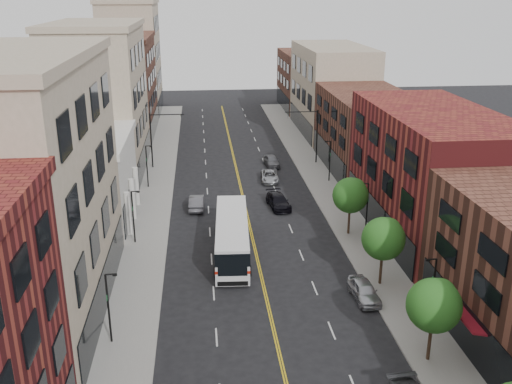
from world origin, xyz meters
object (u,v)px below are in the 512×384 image
object	(u,v)px
car_parked_far	(364,291)
car_lane_c	(271,161)
car_lane_a	(278,201)
car_lane_behind	(196,202)
car_lane_b	(270,176)
city_bus	(232,235)

from	to	relation	value
car_parked_far	car_lane_c	xyz separation A→B (m)	(-2.61, 35.38, -0.00)
car_parked_far	car_lane_a	bearing A→B (deg)	97.19
car_lane_c	car_lane_behind	bearing A→B (deg)	-128.87
car_parked_far	car_lane_c	bearing A→B (deg)	90.56
car_lane_c	car_lane_a	bearing A→B (deg)	-99.34
car_lane_c	car_lane_b	bearing A→B (deg)	-103.93
car_parked_far	car_lane_a	world-z (taller)	car_parked_far
car_parked_far	car_lane_c	size ratio (longest dim) A/B	1.00
car_lane_behind	car_lane_a	size ratio (longest dim) A/B	0.91
city_bus	car_lane_a	xyz separation A→B (m)	(5.70, 11.08, -1.20)
car_lane_b	car_lane_behind	bearing A→B (deg)	-132.48
city_bus	car_lane_behind	bearing A→B (deg)	108.20
car_lane_behind	car_lane_c	size ratio (longest dim) A/B	1.05
city_bus	car_lane_b	bearing A→B (deg)	76.79
car_lane_behind	car_lane_b	distance (m)	12.43
car_parked_far	car_lane_behind	size ratio (longest dim) A/B	0.95
car_parked_far	car_lane_behind	bearing A→B (deg)	118.04
car_lane_behind	car_lane_a	bearing A→B (deg)	178.17
car_lane_behind	car_parked_far	bearing A→B (deg)	123.42
car_lane_a	car_lane_b	xyz separation A→B (m)	(0.20, 9.08, -0.07)
city_bus	car_parked_far	size ratio (longest dim) A/B	3.05
city_bus	car_lane_behind	distance (m)	12.10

